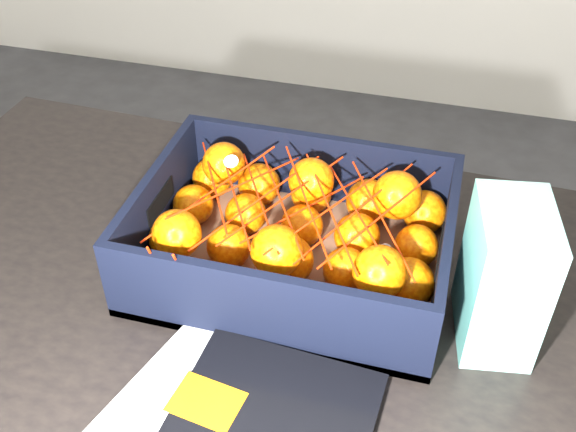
# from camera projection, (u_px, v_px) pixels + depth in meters

# --- Properties ---
(table) EXTENTS (1.23, 0.84, 0.75)m
(table) POSITION_uv_depth(u_px,v_px,m) (262.00, 374.00, 0.90)
(table) COLOR black
(table) RESTS_ON ground
(produce_crate) EXTENTS (0.40, 0.30, 0.12)m
(produce_crate) POSITION_uv_depth(u_px,v_px,m) (294.00, 245.00, 0.90)
(produce_crate) COLOR brown
(produce_crate) RESTS_ON table
(clementine_heap) EXTENTS (0.38, 0.28, 0.11)m
(clementine_heap) POSITION_uv_depth(u_px,v_px,m) (299.00, 235.00, 0.89)
(clementine_heap) COLOR #E86004
(clementine_heap) RESTS_ON produce_crate
(mesh_net) EXTENTS (0.33, 0.26, 0.09)m
(mesh_net) POSITION_uv_depth(u_px,v_px,m) (287.00, 206.00, 0.85)
(mesh_net) COLOR red
(mesh_net) RESTS_ON clementine_heap
(retail_carton) EXTENTS (0.10, 0.13, 0.18)m
(retail_carton) POSITION_uv_depth(u_px,v_px,m) (503.00, 277.00, 0.77)
(retail_carton) COLOR silver
(retail_carton) RESTS_ON table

